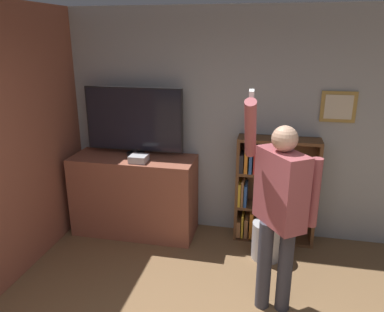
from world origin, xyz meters
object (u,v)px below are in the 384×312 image
game_console (139,158)px  television (134,121)px  bookshelf (268,190)px  waste_bin (267,240)px  person (280,203)px

game_console → television: bearing=117.9°
television → bookshelf: bearing=2.5°
television → waste_bin: 2.05m
person → waste_bin: (-0.07, 0.81, -0.83)m
game_console → person: (1.58, -0.94, 0.02)m
television → game_console: bearing=-62.1°
bookshelf → person: bearing=-85.8°
game_console → person: bearing=-30.9°
bookshelf → waste_bin: (0.02, -0.44, -0.42)m
television → person: 2.10m
television → person: (1.70, -1.18, -0.36)m
television → waste_bin: (1.63, -0.37, -1.20)m
bookshelf → person: 1.32m
person → television: bearing=-159.4°
bookshelf → person: (0.09, -1.25, 0.41)m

